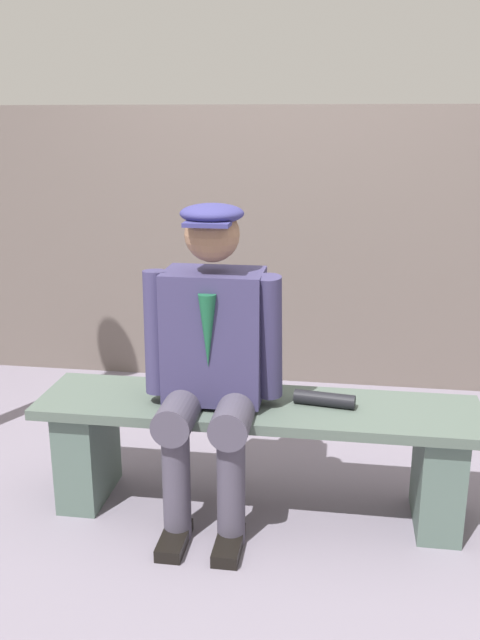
% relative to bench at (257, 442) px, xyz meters
% --- Properties ---
extents(ground_plane, '(30.00, 30.00, 0.00)m').
position_rel_bench_xyz_m(ground_plane, '(0.00, 0.00, -0.31)').
color(ground_plane, slate).
extents(bench, '(1.81, 0.43, 0.49)m').
position_rel_bench_xyz_m(bench, '(0.00, 0.00, 0.00)').
color(bench, '#4C5A51').
rests_on(bench, ground).
extents(seated_man, '(0.57, 0.56, 1.29)m').
position_rel_bench_xyz_m(seated_man, '(0.17, 0.06, 0.40)').
color(seated_man, '#373258').
rests_on(seated_man, ground).
extents(rolled_magazine, '(0.25, 0.09, 0.06)m').
position_rel_bench_xyz_m(rolled_magazine, '(-0.27, -0.01, 0.20)').
color(rolled_magazine, black).
rests_on(rolled_magazine, bench).
extents(stadium_wall, '(12.00, 0.24, 1.68)m').
position_rel_bench_xyz_m(stadium_wall, '(0.00, -1.62, 0.53)').
color(stadium_wall, '#635852').
rests_on(stadium_wall, ground).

